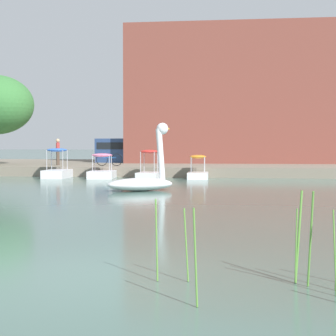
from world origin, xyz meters
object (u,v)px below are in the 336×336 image
object	(u,v)px
pedal_boat_blue	(57,170)
pedal_boat_red	(149,170)
pedal_boat_pink	(102,171)
person_on_path	(58,151)
swan_boat	(143,179)
parked_van	(126,150)
pedal_boat_orange	(198,171)
bicycle_parked	(109,160)

from	to	relation	value
pedal_boat_blue	pedal_boat_red	bearing A→B (deg)	-3.56
pedal_boat_pink	person_on_path	distance (m)	6.02
pedal_boat_red	person_on_path	distance (m)	8.25
swan_boat	person_on_path	size ratio (longest dim) A/B	1.79
parked_van	pedal_boat_pink	bearing A→B (deg)	-85.43
parked_van	person_on_path	bearing A→B (deg)	-116.99
pedal_boat_orange	parked_van	xyz separation A→B (m)	(-6.18, 10.46, 1.11)
pedal_boat_blue	pedal_boat_orange	bearing A→B (deg)	0.67
pedal_boat_orange	pedal_boat_pink	xyz separation A→B (m)	(-5.34, -0.09, -0.03)
pedal_boat_orange	pedal_boat_blue	bearing A→B (deg)	-179.33
bicycle_parked	parked_van	distance (m)	7.11
person_on_path	pedal_boat_red	bearing A→B (deg)	-35.14
pedal_boat_orange	pedal_boat_blue	size ratio (longest dim) A/B	0.86
pedal_boat_pink	bicycle_parked	xyz separation A→B (m)	(-0.42, 3.48, 0.57)
swan_boat	pedal_boat_blue	world-z (taller)	swan_boat
bicycle_parked	parked_van	world-z (taller)	parked_van
pedal_boat_orange	parked_van	bearing A→B (deg)	120.58
swan_boat	person_on_path	bearing A→B (deg)	121.38
person_on_path	bicycle_parked	world-z (taller)	person_on_path
pedal_boat_red	bicycle_parked	distance (m)	4.95
swan_boat	parked_van	size ratio (longest dim) A/B	0.68
pedal_boat_red	pedal_boat_pink	world-z (taller)	pedal_boat_red
pedal_boat_red	swan_boat	bearing A→B (deg)	-82.26
pedal_boat_blue	parked_van	size ratio (longest dim) A/B	0.54
pedal_boat_red	parked_van	xyz separation A→B (m)	(-3.55, 10.88, 1.05)
bicycle_parked	parked_van	size ratio (longest dim) A/B	0.38
pedal_boat_orange	person_on_path	size ratio (longest dim) A/B	1.21
pedal_boat_pink	person_on_path	bearing A→B (deg)	132.34
person_on_path	parked_van	bearing A→B (deg)	63.01
person_on_path	bicycle_parked	xyz separation A→B (m)	(3.57, -0.90, -0.55)
pedal_boat_red	bicycle_parked	size ratio (longest dim) A/B	1.11
pedal_boat_red	bicycle_parked	world-z (taller)	pedal_boat_red
swan_boat	bicycle_parked	size ratio (longest dim) A/B	1.77
swan_boat	pedal_boat_blue	bearing A→B (deg)	127.27
pedal_boat_pink	swan_boat	bearing A→B (deg)	-65.64
pedal_boat_orange	pedal_boat_red	distance (m)	2.66
parked_van	pedal_boat_blue	bearing A→B (deg)	-99.35
pedal_boat_orange	pedal_boat_pink	distance (m)	5.34
pedal_boat_red	pedal_boat_orange	bearing A→B (deg)	9.12
pedal_boat_orange	parked_van	world-z (taller)	parked_van
person_on_path	bicycle_parked	bearing A→B (deg)	-14.15
parked_van	pedal_boat_orange	bearing A→B (deg)	-59.42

